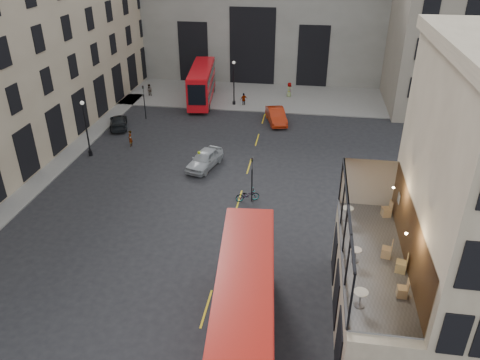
# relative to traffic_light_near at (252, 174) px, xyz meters

# --- Properties ---
(ground) EXTENTS (140.00, 140.00, 0.00)m
(ground) POSITION_rel_traffic_light_near_xyz_m (1.00, -12.00, -2.42)
(ground) COLOR black
(ground) RESTS_ON ground
(host_building_main) EXTENTS (7.26, 11.40, 15.10)m
(host_building_main) POSITION_rel_traffic_light_near_xyz_m (10.95, -12.00, 5.36)
(host_building_main) COLOR #C4B293
(host_building_main) RESTS_ON ground
(host_frontage) EXTENTS (3.00, 11.00, 4.50)m
(host_frontage) POSITION_rel_traffic_light_near_xyz_m (7.50, -12.00, -0.17)
(host_frontage) COLOR #C4B293
(host_frontage) RESTS_ON ground
(cafe_floor) EXTENTS (3.00, 10.00, 0.10)m
(cafe_floor) POSITION_rel_traffic_light_near_xyz_m (7.50, -12.00, 2.12)
(cafe_floor) COLOR slate
(cafe_floor) RESTS_ON host_frontage
(gateway) EXTENTS (35.00, 10.60, 18.00)m
(gateway) POSITION_rel_traffic_light_near_xyz_m (-4.00, 35.99, 6.96)
(gateway) COLOR gray
(gateway) RESTS_ON ground
(building_right) EXTENTS (16.60, 18.60, 20.00)m
(building_right) POSITION_rel_traffic_light_near_xyz_m (21.00, 27.97, 7.97)
(building_right) COLOR gray
(building_right) RESTS_ON ground
(pavement_far) EXTENTS (40.00, 12.00, 0.12)m
(pavement_far) POSITION_rel_traffic_light_near_xyz_m (-5.00, 26.00, -2.36)
(pavement_far) COLOR slate
(pavement_far) RESTS_ON ground
(pavement_left) EXTENTS (8.00, 48.00, 0.12)m
(pavement_left) POSITION_rel_traffic_light_near_xyz_m (-21.00, -0.00, -2.36)
(pavement_left) COLOR slate
(pavement_left) RESTS_ON ground
(traffic_light_near) EXTENTS (0.16, 0.20, 3.80)m
(traffic_light_near) POSITION_rel_traffic_light_near_xyz_m (0.00, 0.00, 0.00)
(traffic_light_near) COLOR black
(traffic_light_near) RESTS_ON ground
(traffic_light_far) EXTENTS (0.16, 0.20, 3.80)m
(traffic_light_far) POSITION_rel_traffic_light_near_xyz_m (-14.00, 16.00, 0.00)
(traffic_light_far) COLOR black
(traffic_light_far) RESTS_ON ground
(street_lamp_a) EXTENTS (0.36, 0.36, 5.33)m
(street_lamp_a) POSITION_rel_traffic_light_near_xyz_m (-16.00, 6.00, -0.03)
(street_lamp_a) COLOR black
(street_lamp_a) RESTS_ON ground
(street_lamp_b) EXTENTS (0.36, 0.36, 5.33)m
(street_lamp_b) POSITION_rel_traffic_light_near_xyz_m (-5.00, 22.00, -0.03)
(street_lamp_b) COLOR black
(street_lamp_b) RESTS_ON ground
(bus_near) EXTENTS (3.73, 11.96, 4.70)m
(bus_near) POSITION_rel_traffic_light_near_xyz_m (1.50, -14.36, 0.21)
(bus_near) COLOR #A4130B
(bus_near) RESTS_ON ground
(bus_far) EXTENTS (3.67, 10.81, 4.23)m
(bus_far) POSITION_rel_traffic_light_near_xyz_m (-9.09, 22.88, -0.05)
(bus_far) COLOR red
(bus_far) RESTS_ON ground
(car_a) EXTENTS (3.00, 4.95, 1.58)m
(car_a) POSITION_rel_traffic_light_near_xyz_m (-4.89, 5.23, -1.64)
(car_a) COLOR #A0A4A8
(car_a) RESTS_ON ground
(car_b) EXTENTS (2.90, 5.12, 1.60)m
(car_b) POSITION_rel_traffic_light_near_xyz_m (0.48, 17.00, -1.63)
(car_b) COLOR #9F2109
(car_b) RESTS_ON ground
(car_c) EXTENTS (3.22, 4.72, 1.27)m
(car_c) POSITION_rel_traffic_light_near_xyz_m (-16.00, 13.08, -1.79)
(car_c) COLOR black
(car_c) RESTS_ON ground
(bicycle) EXTENTS (1.99, 1.29, 0.99)m
(bicycle) POSITION_rel_traffic_light_near_xyz_m (-0.34, 0.02, -1.93)
(bicycle) COLOR gray
(bicycle) RESTS_ON ground
(cyclist) EXTENTS (0.39, 0.59, 1.60)m
(cyclist) POSITION_rel_traffic_light_near_xyz_m (-5.27, 5.07, -1.62)
(cyclist) COLOR #BDDC17
(cyclist) RESTS_ON ground
(pedestrian_a) EXTENTS (0.92, 0.80, 1.61)m
(pedestrian_a) POSITION_rel_traffic_light_near_xyz_m (-15.99, 23.51, -1.62)
(pedestrian_a) COLOR gray
(pedestrian_a) RESTS_ON ground
(pedestrian_b) EXTENTS (1.18, 0.92, 1.61)m
(pedestrian_b) POSITION_rel_traffic_light_near_xyz_m (-10.09, 26.37, -1.62)
(pedestrian_b) COLOR gray
(pedestrian_b) RESTS_ON ground
(pedestrian_c) EXTENTS (0.98, 0.80, 1.56)m
(pedestrian_c) POSITION_rel_traffic_light_near_xyz_m (-3.81, 21.96, -1.64)
(pedestrian_c) COLOR gray
(pedestrian_c) RESTS_ON ground
(pedestrian_d) EXTENTS (0.94, 1.09, 1.88)m
(pedestrian_d) POSITION_rel_traffic_light_near_xyz_m (1.35, 26.02, -1.48)
(pedestrian_d) COLOR gray
(pedestrian_d) RESTS_ON ground
(pedestrian_e) EXTENTS (0.45, 0.62, 1.60)m
(pedestrian_e) POSITION_rel_traffic_light_near_xyz_m (-13.03, 8.65, -1.63)
(pedestrian_e) COLOR gray
(pedestrian_e) RESTS_ON ground
(cafe_table_near) EXTENTS (0.62, 0.62, 0.77)m
(cafe_table_near) POSITION_rel_traffic_light_near_xyz_m (6.58, -15.53, 2.69)
(cafe_table_near) COLOR white
(cafe_table_near) RESTS_ON cafe_floor
(cafe_table_mid) EXTENTS (0.55, 0.55, 0.69)m
(cafe_table_mid) POSITION_rel_traffic_light_near_xyz_m (6.58, -12.45, 2.63)
(cafe_table_mid) COLOR white
(cafe_table_mid) RESTS_ON cafe_floor
(cafe_table_far) EXTENTS (0.61, 0.61, 0.77)m
(cafe_table_far) POSITION_rel_traffic_light_near_xyz_m (6.38, -8.81, 2.68)
(cafe_table_far) COLOR beige
(cafe_table_far) RESTS_ON cafe_floor
(cafe_chair_a) EXTENTS (0.45, 0.45, 0.87)m
(cafe_chair_a) POSITION_rel_traffic_light_near_xyz_m (8.46, -14.64, 2.44)
(cafe_chair_a) COLOR #D7B17C
(cafe_chair_a) RESTS_ON cafe_floor
(cafe_chair_b) EXTENTS (0.58, 0.58, 0.97)m
(cafe_chair_b) POSITION_rel_traffic_light_near_xyz_m (8.66, -12.90, 2.47)
(cafe_chair_b) COLOR #D9BE7D
(cafe_chair_b) RESTS_ON cafe_floor
(cafe_chair_c) EXTENTS (0.56, 0.56, 0.95)m
(cafe_chair_c) POSITION_rel_traffic_light_near_xyz_m (8.12, -11.87, 2.46)
(cafe_chair_c) COLOR tan
(cafe_chair_c) RESTS_ON cafe_floor
(cafe_chair_d) EXTENTS (0.55, 0.55, 0.95)m
(cafe_chair_d) POSITION_rel_traffic_light_near_xyz_m (8.57, -8.07, 2.46)
(cafe_chair_d) COLOR tan
(cafe_chair_d) RESTS_ON cafe_floor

